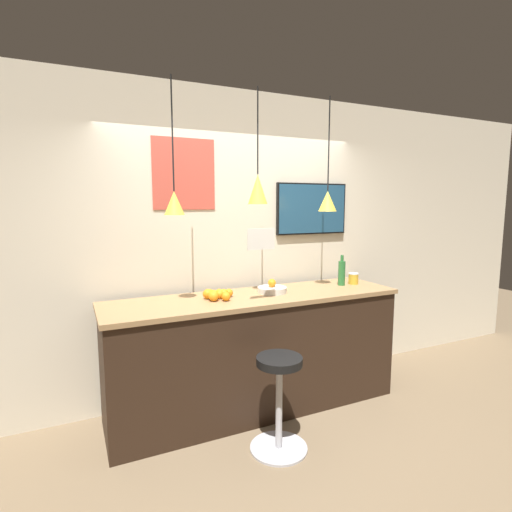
{
  "coord_description": "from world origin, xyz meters",
  "views": [
    {
      "loc": [
        -1.46,
        -2.49,
        1.85
      ],
      "look_at": [
        0.0,
        0.62,
        1.4
      ],
      "focal_mm": 28.0,
      "sensor_mm": 36.0,
      "label": 1
    }
  ],
  "objects_px": {
    "fruit_bowl": "(272,288)",
    "mounted_tv": "(312,209)",
    "juice_bottle": "(342,273)",
    "spread_jar": "(353,278)",
    "bar_stool": "(279,392)"
  },
  "relations": [
    {
      "from": "juice_bottle",
      "to": "spread_jar",
      "type": "relative_size",
      "value": 2.7
    },
    {
      "from": "juice_bottle",
      "to": "spread_jar",
      "type": "distance_m",
      "value": 0.16
    },
    {
      "from": "fruit_bowl",
      "to": "spread_jar",
      "type": "distance_m",
      "value": 0.92
    },
    {
      "from": "bar_stool",
      "to": "mounted_tv",
      "type": "xyz_separation_m",
      "value": [
        0.94,
        1.05,
        1.34
      ]
    },
    {
      "from": "bar_stool",
      "to": "mounted_tv",
      "type": "height_order",
      "value": "mounted_tv"
    },
    {
      "from": "fruit_bowl",
      "to": "spread_jar",
      "type": "xyz_separation_m",
      "value": [
        0.92,
        -0.0,
        0.02
      ]
    },
    {
      "from": "bar_stool",
      "to": "juice_bottle",
      "type": "relative_size",
      "value": 2.43
    },
    {
      "from": "bar_stool",
      "to": "fruit_bowl",
      "type": "height_order",
      "value": "fruit_bowl"
    },
    {
      "from": "juice_bottle",
      "to": "mounted_tv",
      "type": "bearing_deg",
      "value": 107.83
    },
    {
      "from": "bar_stool",
      "to": "mounted_tv",
      "type": "distance_m",
      "value": 1.94
    },
    {
      "from": "bar_stool",
      "to": "spread_jar",
      "type": "distance_m",
      "value": 1.53
    },
    {
      "from": "bar_stool",
      "to": "spread_jar",
      "type": "height_order",
      "value": "spread_jar"
    },
    {
      "from": "bar_stool",
      "to": "fruit_bowl",
      "type": "xyz_separation_m",
      "value": [
        0.29,
        0.68,
        0.63
      ]
    },
    {
      "from": "fruit_bowl",
      "to": "mounted_tv",
      "type": "xyz_separation_m",
      "value": [
        0.65,
        0.37,
        0.71
      ]
    },
    {
      "from": "fruit_bowl",
      "to": "bar_stool",
      "type": "bearing_deg",
      "value": -113.19
    }
  ]
}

